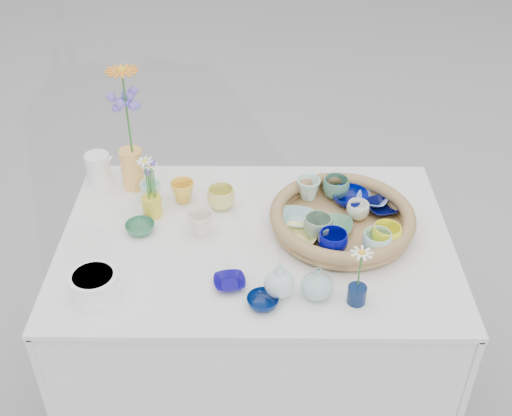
{
  "coord_description": "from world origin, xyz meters",
  "views": [
    {
      "loc": [
        0.01,
        -1.61,
        2.07
      ],
      "look_at": [
        0.0,
        0.02,
        0.87
      ],
      "focal_mm": 45.0,
      "sensor_mm": 36.0,
      "label": 1
    }
  ],
  "objects_px": {
    "wicker_tray": "(342,219)",
    "display_table": "(256,389)",
    "bud_vase_seafoam": "(317,283)",
    "tall_vase_yellow": "(132,169)"
  },
  "relations": [
    {
      "from": "wicker_tray",
      "to": "tall_vase_yellow",
      "type": "distance_m",
      "value": 0.76
    },
    {
      "from": "display_table",
      "to": "tall_vase_yellow",
      "type": "distance_m",
      "value": 0.99
    },
    {
      "from": "display_table",
      "to": "bud_vase_seafoam",
      "type": "xyz_separation_m",
      "value": [
        0.18,
        -0.26,
        0.81
      ]
    },
    {
      "from": "wicker_tray",
      "to": "bud_vase_seafoam",
      "type": "height_order",
      "value": "bud_vase_seafoam"
    },
    {
      "from": "bud_vase_seafoam",
      "to": "tall_vase_yellow",
      "type": "xyz_separation_m",
      "value": [
        -0.62,
        0.56,
        0.03
      ]
    },
    {
      "from": "bud_vase_seafoam",
      "to": "tall_vase_yellow",
      "type": "bearing_deg",
      "value": 137.92
    },
    {
      "from": "display_table",
      "to": "bud_vase_seafoam",
      "type": "distance_m",
      "value": 0.87
    },
    {
      "from": "display_table",
      "to": "bud_vase_seafoam",
      "type": "relative_size",
      "value": 12.63
    },
    {
      "from": "display_table",
      "to": "wicker_tray",
      "type": "relative_size",
      "value": 2.66
    },
    {
      "from": "wicker_tray",
      "to": "display_table",
      "type": "bearing_deg",
      "value": -169.88
    }
  ]
}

